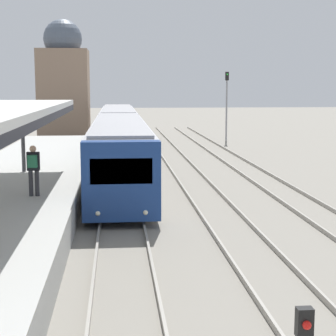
{
  "coord_description": "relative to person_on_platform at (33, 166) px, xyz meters",
  "views": [
    {
      "loc": [
        -0.14,
        -1.51,
        4.54
      ],
      "look_at": [
        1.75,
        18.93,
        1.56
      ],
      "focal_mm": 60.0,
      "sensor_mm": 36.0,
      "label": 1
    }
  ],
  "objects": [
    {
      "name": "train_near",
      "position": [
        2.85,
        16.04,
        -0.33
      ],
      "size": [
        2.54,
        33.91,
        2.95
      ],
      "color": "navy",
      "rests_on": "ground_plane"
    },
    {
      "name": "distant_domed_building",
      "position": [
        -1.86,
        32.23,
        2.88
      ],
      "size": [
        4.36,
        4.36,
        10.34
      ],
      "color": "#89705B",
      "rests_on": "ground_plane"
    },
    {
      "name": "signal_mast_far",
      "position": [
        11.83,
        27.68,
        1.59
      ],
      "size": [
        0.28,
        0.29,
        5.74
      ],
      "color": "gray",
      "rests_on": "ground_plane"
    },
    {
      "name": "person_on_platform",
      "position": [
        0.0,
        0.0,
        0.0
      ],
      "size": [
        0.4,
        0.4,
        1.66
      ],
      "color": "#2D2D33",
      "rests_on": "station_platform"
    }
  ]
}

